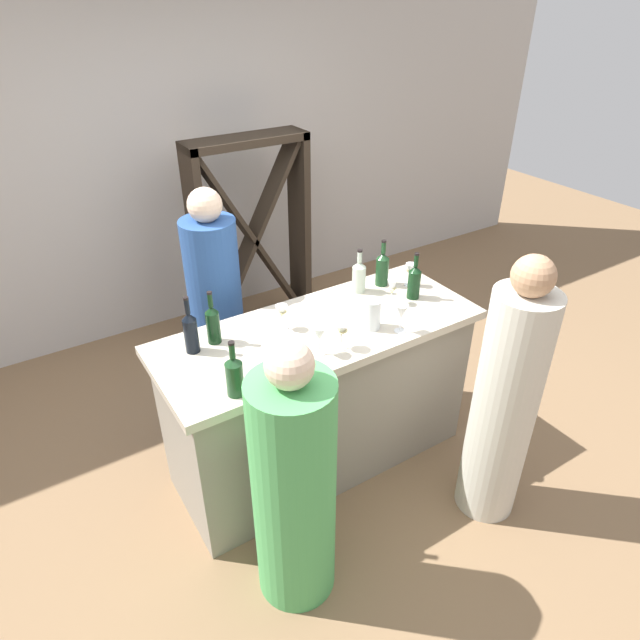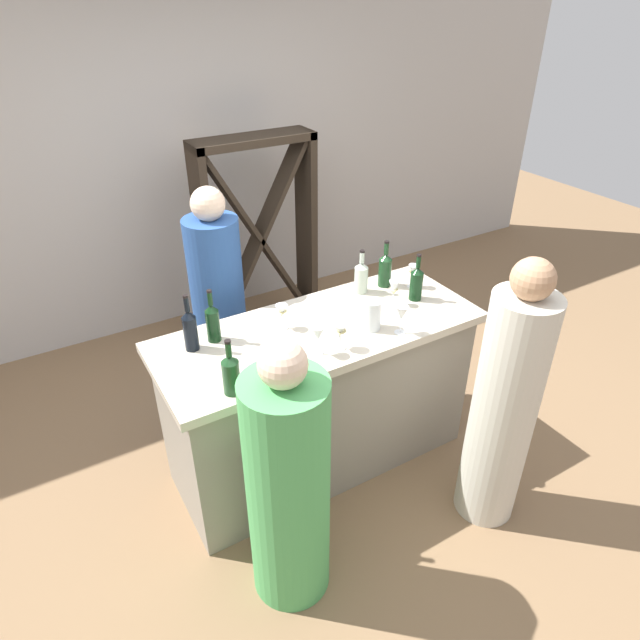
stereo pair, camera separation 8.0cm
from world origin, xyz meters
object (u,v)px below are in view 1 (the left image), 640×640
Objects in this scene: wine_bottle_leftmost_near_black at (191,331)px; wine_glass_far_center at (282,313)px; person_center_guest at (294,488)px; wine_bottle_far_right_dark_green at (414,281)px; wine_glass_near_center at (341,331)px; wine_rack at (252,239)px; person_left_guest at (505,404)px; wine_bottle_center_dark_green at (213,323)px; wine_bottle_rightmost_olive_green at (382,268)px; wine_glass_far_right at (410,271)px; wine_glass_far_left at (392,288)px; water_pitcher at (372,314)px; wine_glass_near_right at (319,334)px; person_right_guest at (218,321)px; wine_glass_near_left at (401,313)px; wine_bottle_second_right_clear_pale at (359,276)px; wine_bottle_second_left_olive_green at (234,375)px.

wine_bottle_leftmost_near_black is 2.21× the size of wine_glass_far_center.
wine_bottle_far_right_dark_green is at bearing -70.40° from person_center_guest.
wine_rack is at bearing 77.73° from wine_glass_near_center.
person_left_guest is (0.80, -0.92, -0.34)m from wine_glass_far_center.
wine_bottle_center_dark_green is at bearing 142.58° from wine_glass_near_center.
wine_bottle_rightmost_olive_green is 0.17m from wine_glass_far_right.
wine_glass_far_left is 0.30m from water_pitcher.
wine_bottle_rightmost_olive_green is 0.85m from wine_glass_near_right.
wine_bottle_leftmost_near_black is at bearing 172.41° from wine_glass_far_left.
wine_glass_near_left is at bearing 51.09° from person_right_guest.
wine_bottle_leftmost_near_black is at bearing 172.61° from wine_bottle_far_right_dark_green.
wine_bottle_rightmost_olive_green is at bearing 62.73° from wine_glass_near_left.
wine_bottle_rightmost_olive_green is 0.19× the size of person_left_guest.
person_left_guest is 0.97× the size of person_right_guest.
wine_bottle_center_dark_green is (0.13, 0.02, -0.01)m from wine_bottle_leftmost_near_black.
wine_bottle_center_dark_green reaches higher than wine_glass_far_center.
wine_bottle_leftmost_near_black is 0.19× the size of person_right_guest.
person_left_guest is (0.02, -1.03, -0.36)m from wine_bottle_rightmost_olive_green.
person_center_guest reaches higher than wine_bottle_rightmost_olive_green.
wine_bottle_second_right_clear_pale is 0.18× the size of person_left_guest.
wine_glass_far_center is at bearing -179.03° from wine_glass_far_right.
wine_bottle_center_dark_green is 2.02× the size of wine_glass_far_right.
wine_bottle_center_dark_green is at bearing -6.27° from person_right_guest.
wine_glass_near_center is 0.26m from water_pitcher.
wine_bottle_center_dark_green is 1.82× the size of wine_glass_near_left.
person_left_guest is at bearing -92.57° from wine_bottle_far_right_dark_green.
wine_glass_far_left reaches higher than wine_glass_near_center.
person_right_guest is at bearing 103.27° from wine_glass_far_center.
person_center_guest is (-1.15, -0.87, -0.43)m from wine_bottle_rightmost_olive_green.
wine_glass_near_right reaches higher than wine_glass_far_left.
wine_glass_near_left is at bearing -26.58° from wine_bottle_center_dark_green.
wine_bottle_second_left_olive_green is at bearing -157.98° from wine_bottle_rightmost_olive_green.
wine_bottle_far_right_dark_green reaches higher than wine_glass_near_center.
wine_rack is at bearing 61.93° from wine_bottle_second_left_olive_green.
wine_bottle_second_right_clear_pale is 0.33m from wine_bottle_far_right_dark_green.
wine_glass_near_right reaches higher than wine_glass_near_center.
wine_glass_near_center is 0.09× the size of person_right_guest.
wine_bottle_second_left_olive_green is 0.18× the size of person_right_guest.
wine_rack is 11.00× the size of wine_glass_near_center.
wine_rack is 1.85m from wine_bottle_leftmost_near_black.
person_center_guest is at bearing 6.86° from person_right_guest.
wine_bottle_second_right_clear_pale is 0.50m from wine_glass_near_left.
wine_glass_far_right is (0.87, 0.33, -0.01)m from wine_glass_near_right.
wine_bottle_leftmost_near_black reaches higher than wine_bottle_center_dark_green.
person_left_guest reaches higher than water_pitcher.
wine_glass_near_left is 1.11× the size of wine_glass_near_center.
wine_glass_far_center is 0.09× the size of person_right_guest.
wine_glass_far_right is at bearing 28.30° from water_pitcher.
wine_bottle_leftmost_near_black is 0.13m from wine_bottle_center_dark_green.
wine_glass_near_left is at bearing -6.41° from wine_glass_near_center.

